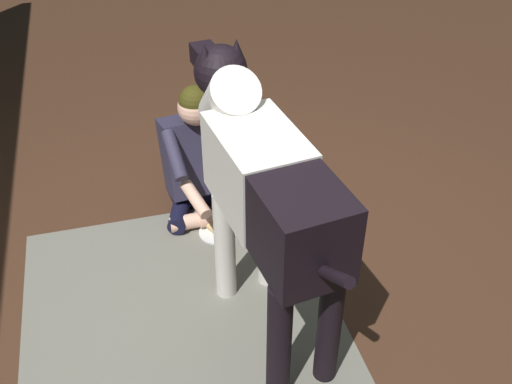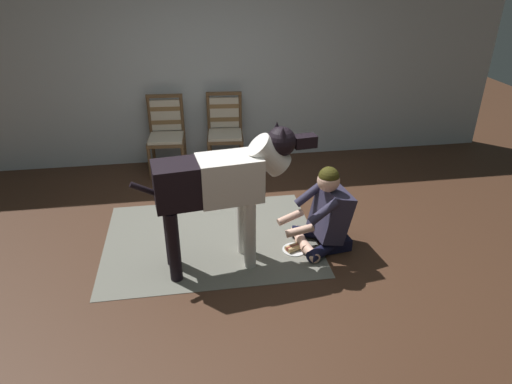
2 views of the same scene
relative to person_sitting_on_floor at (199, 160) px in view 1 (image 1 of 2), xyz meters
The scene contains 5 objects.
ground_plane 0.92m from the person_sitting_on_floor, behind, with size 13.45×13.45×0.00m, color #41281A.
area_rug 1.17m from the person_sitting_on_floor, 165.47° to the left, with size 2.09×1.60×0.01m, color slate.
person_sitting_on_floor is the anchor object (origin of this frame).
large_dog 1.10m from the person_sitting_on_floor, behind, with size 1.58×0.45×1.29m.
hot_dog_on_plate 0.44m from the person_sitting_on_floor, behind, with size 0.23×0.23×0.06m.
Camera 1 is at (-2.17, 0.56, 2.36)m, focal length 41.80 mm.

